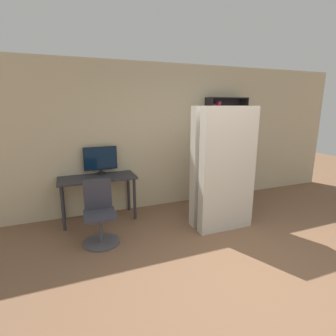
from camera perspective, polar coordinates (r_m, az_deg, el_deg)
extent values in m
plane|color=brown|center=(3.36, 19.42, -22.71)|extent=(16.00, 16.00, 0.00)
cube|color=#C6B793|center=(5.11, 0.21, 6.81)|extent=(8.00, 0.06, 2.70)
cube|color=#2D2D33|center=(4.58, -15.13, -2.10)|extent=(1.27, 0.57, 0.03)
cylinder|color=#2D2D33|center=(4.46, -21.90, -8.22)|extent=(0.05, 0.05, 0.74)
cylinder|color=#2D2D33|center=(4.58, -7.28, -6.75)|extent=(0.05, 0.05, 0.74)
cylinder|color=#2D2D33|center=(4.88, -21.94, -6.37)|extent=(0.05, 0.05, 0.74)
cylinder|color=#2D2D33|center=(4.99, -8.58, -5.08)|extent=(0.05, 0.05, 0.74)
cylinder|color=black|center=(4.76, -14.29, -1.16)|extent=(0.17, 0.17, 0.02)
cylinder|color=black|center=(4.75, -14.32, -0.63)|extent=(0.04, 0.04, 0.07)
cube|color=black|center=(4.70, -14.49, 2.06)|extent=(0.57, 0.02, 0.41)
cube|color=#0A1E38|center=(4.70, -14.48, 2.05)|extent=(0.55, 0.03, 0.38)
cylinder|color=#4C4C51|center=(4.06, -14.26, -15.36)|extent=(0.52, 0.52, 0.03)
cylinder|color=#4C4C51|center=(3.96, -14.43, -12.76)|extent=(0.05, 0.05, 0.38)
cube|color=#33333D|center=(3.88, -14.62, -9.91)|extent=(0.46, 0.46, 0.05)
cube|color=#33333D|center=(3.97, -15.07, -5.48)|extent=(0.40, 0.06, 0.45)
cube|color=black|center=(5.34, 8.50, 3.67)|extent=(0.02, 0.29, 2.10)
cube|color=black|center=(5.79, 15.58, 4.09)|extent=(0.02, 0.29, 2.10)
cube|color=black|center=(5.66, 11.43, 4.11)|extent=(0.84, 0.02, 2.10)
cube|color=black|center=(5.81, 11.68, -6.26)|extent=(0.80, 0.25, 0.02)
cube|color=black|center=(5.66, 11.92, -1.30)|extent=(0.80, 0.25, 0.02)
cube|color=black|center=(5.55, 12.18, 3.89)|extent=(0.80, 0.25, 0.02)
cube|color=black|center=(5.49, 12.45, 9.25)|extent=(0.80, 0.25, 0.02)
cube|color=black|center=(5.48, 12.74, 14.67)|extent=(0.80, 0.25, 0.02)
cube|color=silver|center=(5.56, 8.45, -5.14)|extent=(0.02, 0.19, 0.33)
cube|color=#7A2D84|center=(5.56, 8.74, -5.01)|extent=(0.03, 0.16, 0.35)
cube|color=teal|center=(5.59, 8.90, -4.70)|extent=(0.02, 0.21, 0.40)
cube|color=brown|center=(5.61, 9.12, -4.54)|extent=(0.04, 0.18, 0.41)
cube|color=#7A2D84|center=(5.60, 9.61, -4.43)|extent=(0.03, 0.14, 0.45)
cube|color=gold|center=(5.65, 9.82, -4.96)|extent=(0.04, 0.17, 0.31)
cube|color=brown|center=(5.67, 10.05, -4.25)|extent=(0.02, 0.16, 0.44)
cube|color=#232328|center=(5.64, 10.75, -4.64)|extent=(0.03, 0.15, 0.39)
cube|color=#232328|center=(5.70, 10.80, -4.73)|extent=(0.03, 0.21, 0.34)
cube|color=silver|center=(5.41, 8.66, 0.63)|extent=(0.02, 0.14, 0.44)
cube|color=#232328|center=(5.46, 8.67, 0.34)|extent=(0.02, 0.17, 0.36)
cube|color=#287A38|center=(5.47, 9.10, 0.11)|extent=(0.03, 0.20, 0.32)
cube|color=teal|center=(5.43, 9.73, 0.28)|extent=(0.04, 0.15, 0.37)
cube|color=orange|center=(5.44, 10.13, 0.71)|extent=(0.02, 0.15, 0.45)
cube|color=gold|center=(5.30, 9.05, 6.01)|extent=(0.03, 0.17, 0.43)
cube|color=#1E4C9E|center=(5.35, 9.09, 5.62)|extent=(0.02, 0.18, 0.34)
cube|color=teal|center=(5.37, 9.43, 5.66)|extent=(0.03, 0.16, 0.35)
cube|color=#287A38|center=(5.38, 9.81, 5.95)|extent=(0.03, 0.19, 0.40)
cube|color=orange|center=(5.38, 10.31, 5.79)|extent=(0.03, 0.17, 0.37)
cube|color=silver|center=(5.31, 8.91, 11.85)|extent=(0.03, 0.17, 0.46)
cube|color=#7A2D84|center=(5.27, 9.51, 11.47)|extent=(0.02, 0.19, 0.40)
cube|color=silver|center=(5.30, 9.81, 11.13)|extent=(0.03, 0.18, 0.34)
cube|color=teal|center=(5.34, 9.93, 11.33)|extent=(0.02, 0.18, 0.37)
cube|color=red|center=(5.31, 10.53, 11.65)|extent=(0.02, 0.15, 0.44)
cube|color=#7A2D84|center=(5.35, 10.69, 11.67)|extent=(0.02, 0.20, 0.44)
cube|color=#7A2D84|center=(5.42, 10.68, 11.47)|extent=(0.04, 0.16, 0.40)
cube|color=beige|center=(4.12, 12.86, -0.54)|extent=(0.92, 0.17, 1.94)
cube|color=beige|center=(4.39, 17.76, 0.01)|extent=(0.01, 0.18, 1.90)
cube|color=beige|center=(4.36, 10.69, 0.32)|extent=(0.92, 0.17, 1.94)
cube|color=beige|center=(4.62, 15.47, 0.79)|extent=(0.01, 0.18, 1.90)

